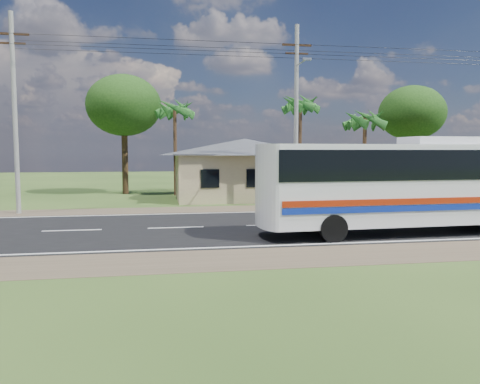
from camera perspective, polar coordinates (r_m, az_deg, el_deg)
The scene contains 13 objects.
ground at distance 22.01m, azimuth 4.01°, elevation -4.08°, with size 120.00×120.00×0.00m, color #264017.
road at distance 22.01m, azimuth 4.01°, elevation -4.06°, with size 120.00×16.00×0.03m.
house at distance 34.67m, azimuth 0.57°, elevation 3.63°, with size 12.40×10.00×5.00m.
waiting_shed at distance 34.74m, azimuth 21.89°, elevation 3.42°, with size 5.20×4.48×3.35m.
concrete_barrier at distance 31.89m, azimuth 22.94°, elevation -0.83°, with size 7.00×0.30×0.90m, color #9E9E99.
utility_poles at distance 28.78m, azimuth 6.23°, elevation 9.55°, with size 32.80×2.22×11.00m.
palm_near at distance 35.37m, azimuth 15.01°, elevation 8.46°, with size 2.80×2.80×6.70m.
palm_mid at distance 38.45m, azimuth 7.38°, elevation 10.46°, with size 2.80×2.80×8.20m.
palm_far at distance 37.28m, azimuth -7.96°, elevation 9.89°, with size 2.80×2.80×7.70m.
tree_behind_house at distance 39.39m, azimuth -13.98°, elevation 10.16°, with size 6.00×6.00×9.61m.
tree_behind_shed at distance 42.84m, azimuth 20.23°, elevation 9.00°, with size 5.60×5.60×9.02m.
coach_bus at distance 21.10m, azimuth 20.92°, elevation 1.56°, with size 13.20×3.29×4.07m.
motorcycle at distance 27.27m, azimuth 7.11°, elevation -1.30°, with size 0.66×1.88×0.99m, color black.
Camera 1 is at (-5.14, -21.12, 3.47)m, focal length 35.00 mm.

